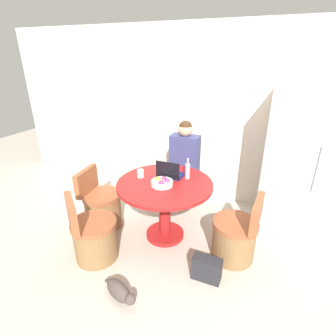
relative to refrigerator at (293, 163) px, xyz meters
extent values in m
plane|color=#B2A899|center=(-1.36, -1.11, -0.90)|extent=(12.00, 12.00, 0.00)
cube|color=beige|center=(-1.36, 0.39, 0.40)|extent=(7.00, 0.06, 2.60)
cube|color=silver|center=(0.00, 0.01, 0.00)|extent=(0.72, 0.67, 1.81)
cube|color=#AFB2B5|center=(0.00, -0.34, 0.00)|extent=(0.69, 0.01, 1.70)
cylinder|color=gray|center=(0.22, -0.35, 0.09)|extent=(0.02, 0.02, 0.54)
cylinder|color=maroon|center=(-1.39, -0.90, -0.88)|extent=(0.48, 0.48, 0.05)
cylinder|color=maroon|center=(-1.39, -0.90, -0.51)|extent=(0.14, 0.14, 0.68)
cylinder|color=maroon|center=(-1.39, -0.90, -0.15)|extent=(1.15, 1.15, 0.04)
cylinder|color=brown|center=(-0.52, -0.94, -0.69)|extent=(0.48, 0.48, 0.43)
cylinder|color=brown|center=(-0.52, -0.94, -0.45)|extent=(0.51, 0.51, 0.06)
cube|color=brown|center=(-0.32, -0.96, -0.26)|extent=(0.09, 0.46, 0.32)
cylinder|color=brown|center=(-2.26, -1.00, -0.69)|extent=(0.48, 0.48, 0.43)
cylinder|color=brown|center=(-2.26, -1.00, -0.45)|extent=(0.51, 0.51, 0.06)
cube|color=brown|center=(-2.46, -1.03, -0.26)|extent=(0.12, 0.46, 0.32)
cylinder|color=brown|center=(-1.97, -1.56, -0.69)|extent=(0.48, 0.48, 0.43)
cylinder|color=brown|center=(-1.97, -1.56, -0.45)|extent=(0.51, 0.51, 0.06)
cube|color=brown|center=(-2.10, -1.71, -0.26)|extent=(0.39, 0.35, 0.32)
cube|color=#2D2D38|center=(-1.41, 0.00, -0.66)|extent=(0.28, 0.16, 0.48)
cube|color=#2D2D38|center=(-1.41, -0.06, -0.35)|extent=(0.32, 0.36, 0.14)
cube|color=navy|center=(-1.41, -0.14, -0.02)|extent=(0.40, 0.22, 0.52)
sphere|color=tan|center=(-1.41, -0.14, 0.33)|extent=(0.20, 0.20, 0.20)
sphere|color=#382314|center=(-1.41, -0.14, 0.36)|extent=(0.18, 0.18, 0.18)
cube|color=#141947|center=(-1.40, -0.68, -0.12)|extent=(0.31, 0.23, 0.02)
cube|color=black|center=(-1.40, -0.80, -0.01)|extent=(0.31, 0.01, 0.21)
cylinder|color=beige|center=(-1.40, -0.97, -0.10)|extent=(0.26, 0.26, 0.05)
sphere|color=#7A2D5B|center=(-1.34, -0.95, -0.07)|extent=(0.07, 0.07, 0.07)
sphere|color=#7A2D5B|center=(-1.40, -0.91, -0.08)|extent=(0.06, 0.06, 0.06)
sphere|color=gold|center=(-1.45, -0.96, -0.07)|extent=(0.07, 0.07, 0.07)
sphere|color=#7A2D5B|center=(-1.38, -1.03, -0.07)|extent=(0.07, 0.07, 0.07)
cylinder|color=white|center=(-1.73, -0.87, -0.08)|extent=(0.08, 0.08, 0.09)
cylinder|color=#9999A3|center=(-1.19, -0.68, -0.04)|extent=(0.06, 0.06, 0.19)
cylinder|color=#9999A3|center=(-1.19, -0.68, 0.09)|extent=(0.02, 0.02, 0.07)
ellipsoid|color=#473D38|center=(-1.42, -1.95, -0.81)|extent=(0.35, 0.25, 0.19)
sphere|color=#473D38|center=(-1.25, -2.01, -0.78)|extent=(0.10, 0.10, 0.10)
cylinder|color=#473D38|center=(-1.56, -1.90, -0.79)|extent=(0.14, 0.08, 0.11)
cube|color=#232328|center=(-0.71, -1.38, -0.77)|extent=(0.30, 0.14, 0.26)
camera|label=1|loc=(-0.27, -3.44, 1.28)|focal=28.00mm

